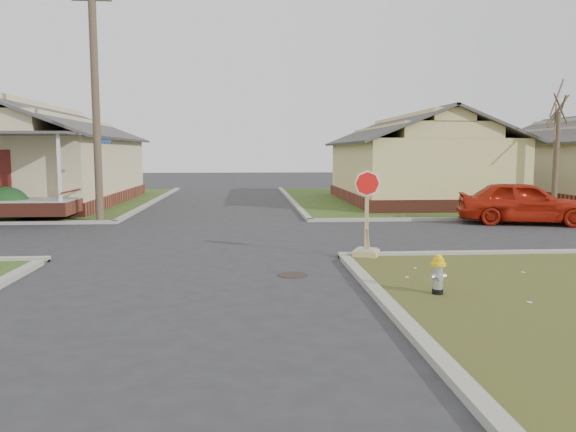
{
  "coord_description": "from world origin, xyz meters",
  "views": [
    {
      "loc": [
        1.24,
        -12.2,
        2.61
      ],
      "look_at": [
        2.21,
        1.0,
        1.1
      ],
      "focal_mm": 35.0,
      "sensor_mm": 36.0,
      "label": 1
    }
  ],
  "objects": [
    {
      "name": "hedge_right",
      "position": [
        -7.77,
        9.37,
        0.66
      ],
      "size": [
        1.59,
        1.3,
        1.21
      ],
      "primitive_type": "ellipsoid",
      "color": "#133417",
      "rests_on": "verge_far_left"
    },
    {
      "name": "tree_mid_right",
      "position": [
        14.0,
        10.2,
        2.15
      ],
      "size": [
        0.22,
        0.22,
        4.2
      ],
      "primitive_type": "cylinder",
      "color": "#483929",
      "rests_on": "verge_far_right"
    },
    {
      "name": "ground",
      "position": [
        0.0,
        0.0,
        0.0
      ],
      "size": [
        120.0,
        120.0,
        0.0
      ],
      "primitive_type": "plane",
      "color": "#29292C",
      "rests_on": "ground"
    },
    {
      "name": "fire_hydrant",
      "position": [
        4.68,
        -2.46,
        0.45
      ],
      "size": [
        0.27,
        0.27,
        0.73
      ],
      "rotation": [
        0.0,
        0.0,
        0.3
      ],
      "color": "black",
      "rests_on": "ground"
    },
    {
      "name": "utility_pole",
      "position": [
        -4.2,
        8.9,
        4.66
      ],
      "size": [
        1.8,
        0.28,
        9.0
      ],
      "color": "#483929",
      "rests_on": "ground"
    },
    {
      "name": "curbs",
      "position": [
        0.0,
        5.0,
        0.0
      ],
      "size": [
        80.0,
        40.0,
        0.12
      ],
      "primitive_type": null,
      "color": "#9A978B",
      "rests_on": "ground"
    },
    {
      "name": "side_house_yellow",
      "position": [
        10.0,
        16.5,
        2.19
      ],
      "size": [
        7.6,
        11.6,
        4.7
      ],
      "color": "brown",
      "rests_on": "ground"
    },
    {
      "name": "manhole",
      "position": [
        2.2,
        -0.5,
        0.01
      ],
      "size": [
        0.64,
        0.64,
        0.01
      ],
      "primitive_type": "cylinder",
      "color": "black",
      "rests_on": "ground"
    },
    {
      "name": "stop_sign",
      "position": [
        4.18,
        1.34,
        0.51
      ],
      "size": [
        0.6,
        0.59,
        2.12
      ],
      "rotation": [
        0.0,
        0.0,
        -0.4
      ],
      "color": "tan",
      "rests_on": "ground"
    },
    {
      "name": "corner_house",
      "position": [
        -10.0,
        16.68,
        2.28
      ],
      "size": [
        10.1,
        15.5,
        5.3
      ],
      "color": "brown",
      "rests_on": "ground"
    },
    {
      "name": "red_sedan",
      "position": [
        11.31,
        7.48,
        0.79
      ],
      "size": [
        4.95,
        3.02,
        1.57
      ],
      "primitive_type": "imported",
      "rotation": [
        0.0,
        0.0,
        1.3
      ],
      "color": "#AF1D0C",
      "rests_on": "ground"
    }
  ]
}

